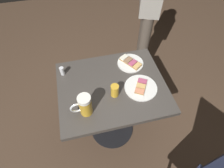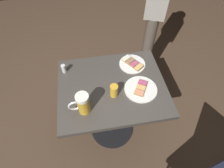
% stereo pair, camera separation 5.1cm
% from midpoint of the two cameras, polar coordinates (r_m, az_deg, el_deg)
% --- Properties ---
extents(ground_plane, '(6.00, 6.00, 0.00)m').
position_cam_midpoint_polar(ground_plane, '(1.97, -0.77, -13.79)').
color(ground_plane, '#4C3828').
extents(cafe_table, '(0.65, 0.79, 0.75)m').
position_cam_midpoint_polar(cafe_table, '(1.46, -1.01, -4.64)').
color(cafe_table, black).
rests_on(cafe_table, ground_plane).
extents(plate_near, '(0.24, 0.24, 0.03)m').
position_cam_midpoint_polar(plate_near, '(1.31, 8.04, -1.07)').
color(plate_near, white).
rests_on(plate_near, cafe_table).
extents(plate_far, '(0.21, 0.21, 0.03)m').
position_cam_midpoint_polar(plate_far, '(1.46, 4.87, 6.76)').
color(plate_far, white).
rests_on(plate_far, cafe_table).
extents(beer_mug, '(0.08, 0.14, 0.16)m').
position_cam_midpoint_polar(beer_mug, '(1.15, -10.00, -6.72)').
color(beer_mug, gold).
rests_on(beer_mug, cafe_table).
extents(beer_glass_small, '(0.06, 0.06, 0.10)m').
position_cam_midpoint_polar(beer_glass_small, '(1.23, -0.12, -2.08)').
color(beer_glass_small, gold).
rests_on(beer_glass_small, cafe_table).
extents(salt_shaker, '(0.03, 0.03, 0.07)m').
position_cam_midpoint_polar(salt_shaker, '(1.42, -16.58, 3.97)').
color(salt_shaker, silver).
rests_on(salt_shaker, cafe_table).
extents(patron_standing, '(0.36, 0.28, 1.63)m').
position_cam_midpoint_polar(patron_standing, '(1.82, 11.04, 23.72)').
color(patron_standing, '#51473D').
rests_on(patron_standing, ground_plane).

